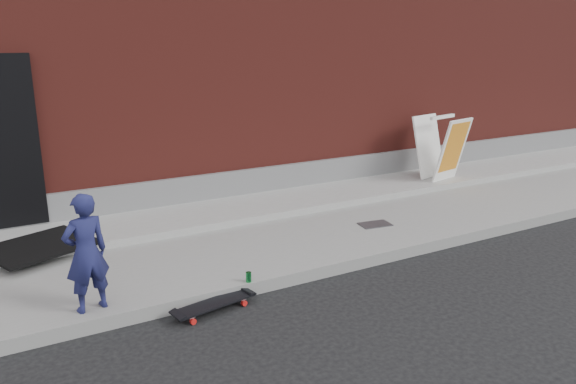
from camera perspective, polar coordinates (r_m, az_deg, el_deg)
ground at (r=6.39m, az=-0.36°, el=-9.73°), size 80.00×80.00×0.00m
sidewalk at (r=7.60m, az=-5.87°, el=-4.95°), size 20.00×3.00×0.15m
apron at (r=8.35m, az=-8.37°, el=-2.24°), size 20.00×1.20×0.10m
building at (r=12.37m, az=-16.78°, el=13.85°), size 20.00×8.10×5.00m
child at (r=5.70m, az=-19.84°, el=-5.84°), size 0.48×0.37×1.18m
skateboard at (r=5.91m, az=-7.52°, el=-11.21°), size 0.91×0.38×0.10m
pizza_sign at (r=10.38m, az=15.33°, el=4.40°), size 0.84×0.93×1.14m
soda_can at (r=6.17m, az=-4.02°, el=-8.61°), size 0.08×0.08×0.11m
doormat at (r=7.49m, az=-23.92°, el=-5.04°), size 1.42×1.29×0.03m
utility_plate at (r=8.05m, az=8.84°, el=-3.26°), size 0.47×0.34×0.01m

